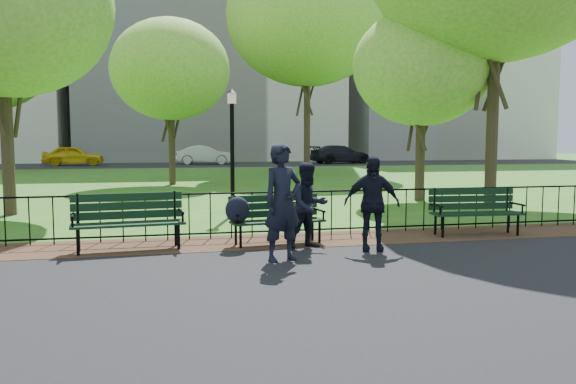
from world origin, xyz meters
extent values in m
plane|color=#2B651A|center=(0.00, 0.00, 0.00)|extent=(120.00, 120.00, 0.00)
cube|color=black|center=(0.00, -3.40, 0.01)|extent=(60.00, 9.20, 0.01)
cube|color=#392717|center=(0.00, 1.50, 0.01)|extent=(60.00, 1.60, 0.01)
cube|color=black|center=(0.00, 35.00, 0.01)|extent=(70.00, 9.00, 0.01)
cylinder|color=black|center=(0.00, 2.00, 0.88)|extent=(24.00, 0.04, 0.04)
cylinder|color=black|center=(0.00, 2.00, 0.12)|extent=(24.00, 0.04, 0.04)
cylinder|color=black|center=(0.00, 2.00, 0.45)|extent=(0.02, 0.02, 0.90)
cube|color=silver|center=(2.00, 48.00, 15.00)|extent=(24.00, 15.00, 30.00)
cube|color=silver|center=(26.00, 48.00, 12.00)|extent=(20.00, 15.00, 24.00)
cube|color=black|center=(-0.66, 1.18, 0.43)|extent=(1.75, 0.65, 0.04)
cube|color=black|center=(-0.69, 1.43, 0.75)|extent=(1.70, 0.23, 0.43)
cylinder|color=black|center=(-1.37, 0.93, 0.21)|extent=(0.05, 0.05, 0.43)
cylinder|color=black|center=(0.10, 1.10, 0.21)|extent=(0.05, 0.05, 0.43)
cylinder|color=black|center=(-1.41, 1.27, 0.21)|extent=(0.05, 0.05, 0.43)
cylinder|color=black|center=(0.06, 1.44, 0.21)|extent=(0.05, 0.05, 0.43)
cylinder|color=black|center=(-1.46, 1.09, 0.60)|extent=(0.10, 0.53, 0.04)
cylinder|color=black|center=(0.14, 1.28, 0.60)|extent=(0.10, 0.53, 0.04)
ellipsoid|color=black|center=(-1.41, 1.00, 0.68)|extent=(0.46, 0.34, 0.47)
cube|color=black|center=(-3.25, 1.15, 0.47)|extent=(1.91, 0.69, 0.04)
cube|color=black|center=(-3.28, 1.42, 0.83)|extent=(1.86, 0.24, 0.47)
cylinder|color=black|center=(-4.04, 0.88, 0.23)|extent=(0.05, 0.05, 0.47)
cylinder|color=black|center=(-2.42, 1.05, 0.23)|extent=(0.05, 0.05, 0.47)
cylinder|color=black|center=(-4.08, 1.25, 0.23)|extent=(0.05, 0.05, 0.47)
cylinder|color=black|center=(-2.46, 1.42, 0.23)|extent=(0.05, 0.05, 0.47)
cylinder|color=black|center=(-4.13, 1.05, 0.65)|extent=(0.10, 0.58, 0.04)
cylinder|color=black|center=(-2.37, 1.24, 0.65)|extent=(0.10, 0.58, 0.04)
cube|color=black|center=(3.35, 1.24, 0.45)|extent=(1.82, 0.61, 0.04)
cube|color=black|center=(3.37, 1.49, 0.79)|extent=(1.78, 0.17, 0.45)
cylinder|color=black|center=(2.56, 1.12, 0.22)|extent=(0.05, 0.05, 0.45)
cylinder|color=black|center=(4.11, 1.00, 0.22)|extent=(0.05, 0.05, 0.45)
cylinder|color=black|center=(2.59, 1.47, 0.22)|extent=(0.05, 0.05, 0.45)
cylinder|color=black|center=(4.13, 1.35, 0.22)|extent=(0.05, 0.05, 0.45)
cylinder|color=black|center=(2.51, 1.30, 0.63)|extent=(0.08, 0.56, 0.04)
cylinder|color=black|center=(4.19, 1.17, 0.63)|extent=(0.08, 0.56, 0.04)
cylinder|color=black|center=(-0.96, 5.38, 0.07)|extent=(0.25, 0.25, 0.14)
cylinder|color=black|center=(-0.96, 5.38, 1.42)|extent=(0.11, 0.11, 2.84)
cube|color=beige|center=(-0.96, 5.38, 2.92)|extent=(0.19, 0.19, 0.27)
cone|color=black|center=(-0.96, 5.38, 3.10)|extent=(0.28, 0.28, 0.11)
cylinder|color=#2D2116|center=(-6.45, 6.65, 1.60)|extent=(0.30, 0.30, 3.20)
ellipsoid|color=#55A030|center=(-6.45, 6.65, 5.21)|extent=(5.38, 5.38, 4.57)
cylinder|color=#2D2116|center=(5.19, 7.59, 1.27)|extent=(0.29, 0.29, 2.53)
ellipsoid|color=#55A030|center=(5.19, 7.59, 4.13)|extent=(4.27, 4.27, 3.63)
cylinder|color=#2D2116|center=(6.64, 5.96, 2.24)|extent=(0.34, 0.34, 4.48)
cylinder|color=#2D2116|center=(-2.27, 15.75, 1.48)|extent=(0.28, 0.28, 2.97)
ellipsoid|color=#55A030|center=(-2.27, 15.75, 4.84)|extent=(5.00, 5.00, 4.25)
cylinder|color=#2D2116|center=(5.14, 21.45, 2.62)|extent=(0.35, 0.35, 5.25)
ellipsoid|color=#55A030|center=(5.14, 21.45, 8.56)|extent=(8.84, 8.84, 7.51)
imported|color=black|center=(-0.86, -0.19, 0.92)|extent=(0.78, 0.65, 1.83)
imported|color=black|center=(-0.21, 0.69, 0.76)|extent=(0.80, 0.56, 1.50)
imported|color=black|center=(0.79, 0.29, 0.82)|extent=(1.01, 0.59, 1.61)
imported|color=yellow|center=(-9.12, 35.41, 0.75)|extent=(4.42, 1.98, 1.47)
imported|color=#B0B2B8|center=(0.64, 35.35, 0.75)|extent=(4.66, 2.34, 1.47)
imported|color=black|center=(11.38, 34.72, 0.74)|extent=(5.30, 2.81, 1.46)
camera|label=1|loc=(-2.67, -8.63, 1.89)|focal=35.00mm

